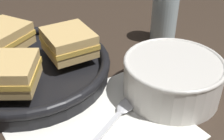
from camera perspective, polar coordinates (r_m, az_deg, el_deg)
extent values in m
plane|color=#382B21|center=(0.51, 4.54, -5.98)|extent=(4.00, 4.00, 0.00)
cube|color=white|center=(0.45, -2.12, -12.09)|extent=(0.29, 0.26, 0.00)
cylinder|color=silver|center=(0.51, 12.09, -1.65)|extent=(0.17, 0.17, 0.07)
cylinder|color=orange|center=(0.50, 12.39, 0.45)|extent=(0.15, 0.15, 0.01)
torus|color=silver|center=(0.49, 12.54, 1.52)|extent=(0.18, 0.18, 0.01)
cube|color=silver|center=(0.44, -2.08, -12.78)|extent=(0.11, 0.03, 0.01)
ellipsoid|color=silver|center=(0.49, 3.05, -7.05)|extent=(0.06, 0.04, 0.01)
cylinder|color=black|center=(0.58, -16.08, -0.47)|extent=(0.31, 0.31, 0.02)
torus|color=black|center=(0.57, -16.40, 1.28)|extent=(0.32, 0.32, 0.02)
cube|color=#DBB26B|center=(0.50, -20.32, -1.86)|extent=(0.13, 0.13, 0.02)
cube|color=gold|center=(0.49, -20.63, -0.54)|extent=(0.13, 0.13, 0.01)
cube|color=#DBB26B|center=(0.49, -20.96, 0.83)|extent=(0.13, 0.13, 0.02)
cube|color=#DBB26B|center=(0.57, -8.65, 4.38)|extent=(0.11, 0.12, 0.02)
cube|color=gold|center=(0.56, -8.77, 5.62)|extent=(0.11, 0.12, 0.01)
cube|color=#DBB26B|center=(0.56, -8.89, 6.90)|extent=(0.11, 0.12, 0.02)
cube|color=#DBB26B|center=(0.62, -21.07, 5.16)|extent=(0.12, 0.11, 0.02)
cube|color=gold|center=(0.62, -21.33, 6.30)|extent=(0.12, 0.11, 0.01)
cube|color=#DBB26B|center=(0.61, -21.60, 7.46)|extent=(0.12, 0.11, 0.02)
cylinder|color=silver|center=(0.69, 10.60, 10.68)|extent=(0.06, 0.06, 0.13)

